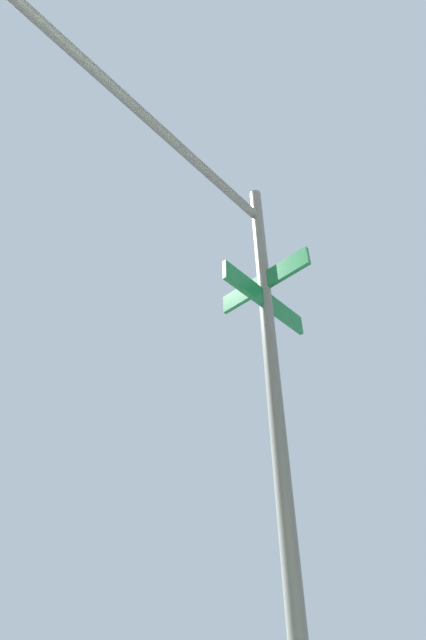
# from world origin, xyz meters

# --- Properties ---
(traffic_signal_near) EXTENTS (2.43, 3.28, 5.32)m
(traffic_signal_near) POSITION_xyz_m (-6.20, -6.21, 3.79)
(traffic_signal_near) COLOR #474C47
(traffic_signal_near) RESTS_ON ground_plane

